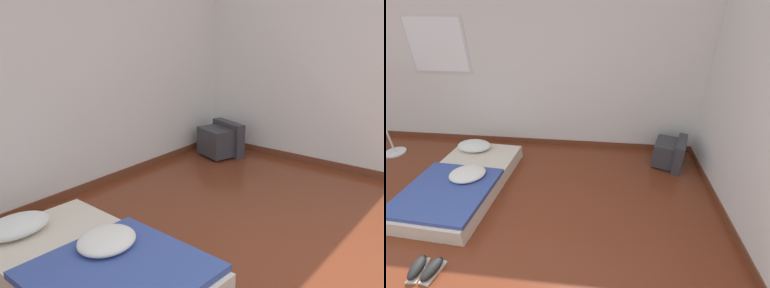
# 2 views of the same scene
# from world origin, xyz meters

# --- Properties ---
(wall_back) EXTENTS (7.81, 0.08, 2.60)m
(wall_back) POSITION_xyz_m (-0.02, 3.00, 1.29)
(wall_back) COLOR silver
(wall_back) RESTS_ON ground_plane
(mattress_bed) EXTENTS (1.11, 1.83, 0.34)m
(mattress_bed) POSITION_xyz_m (-0.61, 1.64, 0.13)
(mattress_bed) COLOR beige
(mattress_bed) RESTS_ON ground_plane
(crt_tv) EXTENTS (0.55, 0.60, 0.44)m
(crt_tv) POSITION_xyz_m (2.26, 2.52, 0.21)
(crt_tv) COLOR #333338
(crt_tv) RESTS_ON ground_plane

